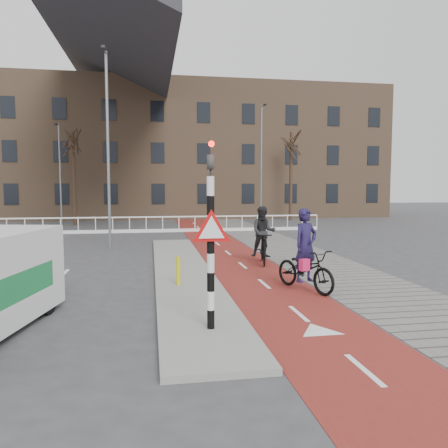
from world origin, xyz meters
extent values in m
plane|color=#38383A|center=(0.00, 0.00, 0.00)|extent=(120.00, 120.00, 0.00)
cube|color=maroon|center=(1.50, 10.00, 0.01)|extent=(2.50, 60.00, 0.01)
cube|color=slate|center=(4.30, 10.00, 0.01)|extent=(3.00, 60.00, 0.01)
cube|color=gray|center=(-0.70, 4.00, 0.06)|extent=(1.80, 16.00, 0.12)
cylinder|color=black|center=(-0.60, -2.00, 1.56)|extent=(0.14, 0.14, 2.88)
imported|color=black|center=(-0.60, -2.00, 3.40)|extent=(0.13, 0.16, 0.80)
cylinder|color=#FF0C05|center=(-0.60, -2.14, 3.58)|extent=(0.11, 0.02, 0.11)
cylinder|color=#CDBF0B|center=(-0.98, 1.81, 0.51)|extent=(0.12, 0.12, 0.78)
imported|color=black|center=(2.39, 1.07, 0.58)|extent=(1.52, 2.29, 1.14)
imported|color=#1B153C|center=(2.39, 1.07, 1.24)|extent=(0.85, 0.71, 1.98)
cube|color=#DE1F57|center=(2.18, 0.56, 0.80)|extent=(0.29, 0.24, 0.30)
imported|color=black|center=(2.31, 5.23, 0.60)|extent=(0.91, 2.03, 1.18)
imported|color=black|center=(2.31, 5.23, 1.17)|extent=(1.01, 0.86, 1.85)
cube|color=#1B7E41|center=(-4.16, -1.43, 0.93)|extent=(0.62, 2.80, 0.55)
cylinder|color=black|center=(-4.01, -0.10, 0.31)|extent=(0.35, 0.66, 0.63)
cube|color=silver|center=(-5.00, 17.00, 0.95)|extent=(28.00, 0.08, 0.08)
cube|color=silver|center=(-5.00, 17.00, 0.10)|extent=(28.00, 0.10, 0.20)
cube|color=#7F6047|center=(-3.00, 32.00, 6.00)|extent=(46.00, 10.00, 12.00)
cylinder|color=black|center=(-7.14, 22.92, 3.35)|extent=(0.23, 0.23, 6.70)
cylinder|color=black|center=(9.82, 24.98, 3.64)|extent=(0.27, 0.27, 7.29)
cylinder|color=slate|center=(-3.54, 10.16, 4.35)|extent=(0.12, 0.12, 8.70)
cylinder|color=slate|center=(-8.10, 23.01, 3.62)|extent=(0.12, 0.12, 7.25)
cylinder|color=slate|center=(6.39, 21.51, 4.37)|extent=(0.12, 0.12, 8.75)
camera|label=1|loc=(-1.69, -10.03, 2.81)|focal=35.00mm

